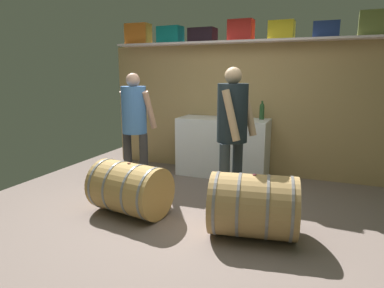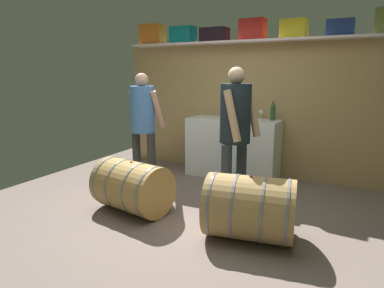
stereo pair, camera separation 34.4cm
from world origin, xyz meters
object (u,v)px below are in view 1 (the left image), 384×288
(wine_bottle_dark, at_px, (225,112))
(wine_barrel_far, at_px, (130,188))
(toolcase_navy, at_px, (326,30))
(toolcase_olive, at_px, (374,24))
(wine_glass, at_px, (250,112))
(toolcase_teal, at_px, (170,35))
(winemaker_pouring, at_px, (135,118))
(work_cabinet, at_px, (223,147))
(wine_barrel_near, at_px, (253,206))
(wine_bottle_green, at_px, (262,111))
(toolcase_yellow, at_px, (282,30))
(visitor_tasting, at_px, (233,124))
(toolcase_orange, at_px, (138,34))
(toolcase_black, at_px, (203,35))
(wine_bottle_amber, at_px, (235,110))
(toolcase_red, at_px, (241,30))

(wine_bottle_dark, bearing_deg, wine_barrel_far, -110.27)
(toolcase_navy, xyz_separation_m, toolcase_olive, (0.58, 0.00, 0.05))
(wine_glass, bearing_deg, wine_bottle_dark, -131.07)
(toolcase_teal, relative_size, winemaker_pouring, 0.25)
(work_cabinet, height_order, wine_barrel_far, work_cabinet)
(toolcase_navy, bearing_deg, wine_barrel_near, -103.02)
(toolcase_teal, relative_size, wine_bottle_green, 1.40)
(work_cabinet, bearing_deg, toolcase_navy, 7.72)
(toolcase_yellow, relative_size, visitor_tasting, 0.21)
(toolcase_orange, height_order, toolcase_black, toolcase_orange)
(toolcase_orange, xyz_separation_m, toolcase_olive, (3.61, 0.00, -0.01))
(wine_glass, distance_m, visitor_tasting, 1.46)
(wine_barrel_far, distance_m, winemaker_pouring, 1.21)
(wine_barrel_near, bearing_deg, wine_bottle_amber, 100.82)
(toolcase_red, bearing_deg, toolcase_yellow, 3.28)
(work_cabinet, bearing_deg, toolcase_red, 44.62)
(visitor_tasting, bearing_deg, toolcase_orange, -109.22)
(toolcase_yellow, height_order, visitor_tasting, toolcase_yellow)
(wine_bottle_dark, xyz_separation_m, winemaker_pouring, (-1.08, -0.85, -0.05))
(toolcase_orange, xyz_separation_m, wine_glass, (1.99, 0.02, -1.26))
(toolcase_teal, distance_m, wine_barrel_far, 2.87)
(toolcase_red, relative_size, wine_bottle_green, 1.32)
(wine_bottle_dark, bearing_deg, toolcase_black, 145.39)
(toolcase_navy, bearing_deg, toolcase_yellow, -178.89)
(toolcase_olive, bearing_deg, winemaker_pouring, -156.50)
(toolcase_red, distance_m, visitor_tasting, 1.92)
(wine_glass, height_order, wine_barrel_far, wine_glass)
(toolcase_black, relative_size, toolcase_navy, 1.21)
(toolcase_orange, relative_size, toolcase_red, 1.09)
(toolcase_red, xyz_separation_m, wine_barrel_far, (-0.77, -2.07, -1.97))
(wine_bottle_amber, bearing_deg, wine_glass, 3.69)
(toolcase_orange, relative_size, toolcase_yellow, 1.14)
(toolcase_yellow, distance_m, winemaker_pouring, 2.50)
(toolcase_navy, bearing_deg, toolcase_teal, -178.89)
(toolcase_black, bearing_deg, toolcase_orange, -178.35)
(toolcase_teal, xyz_separation_m, wine_bottle_dark, (1.07, -0.34, -1.20))
(work_cabinet, distance_m, wine_barrel_far, 1.97)
(toolcase_orange, xyz_separation_m, wine_bottle_dark, (1.68, -0.34, -1.24))
(wine_glass, bearing_deg, toolcase_black, -178.84)
(toolcase_teal, relative_size, wine_barrel_near, 0.42)
(visitor_tasting, bearing_deg, toolcase_teal, -118.83)
(toolcase_teal, bearing_deg, wine_bottle_green, 0.74)
(wine_barrel_near, bearing_deg, wine_bottle_green, 89.51)
(winemaker_pouring, bearing_deg, toolcase_orange, 123.91)
(work_cabinet, height_order, wine_bottle_green, wine_bottle_green)
(work_cabinet, relative_size, wine_glass, 10.10)
(work_cabinet, bearing_deg, wine_bottle_green, 11.41)
(toolcase_teal, height_order, wine_bottle_green, toolcase_teal)
(toolcase_teal, bearing_deg, toolcase_red, 3.46)
(wine_bottle_dark, bearing_deg, visitor_tasting, -69.09)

